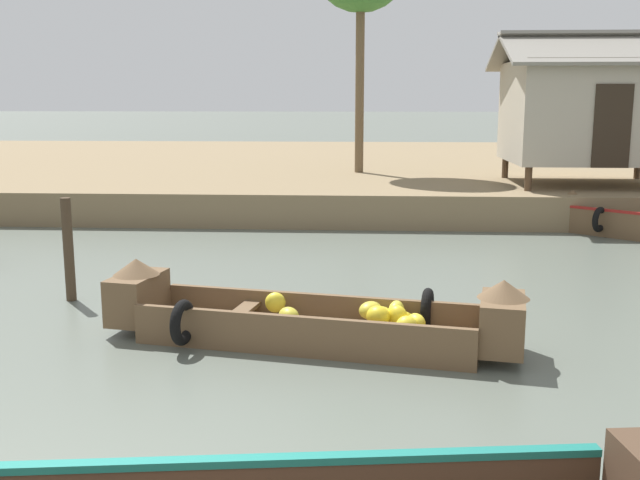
# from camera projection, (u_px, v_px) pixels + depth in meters

# --- Properties ---
(ground_plane) EXTENTS (300.00, 300.00, 0.00)m
(ground_plane) POSITION_uv_depth(u_px,v_px,m) (293.00, 252.00, 13.71)
(ground_plane) COLOR #596056
(riverbank_strip) EXTENTS (160.00, 20.00, 0.75)m
(riverbank_strip) POSITION_uv_depth(u_px,v_px,m) (327.00, 169.00, 25.71)
(riverbank_strip) COLOR #7F6B4C
(riverbank_strip) RESTS_ON ground
(banana_boat) EXTENTS (4.91, 1.76, 0.88)m
(banana_boat) POSITION_uv_depth(u_px,v_px,m) (315.00, 318.00, 8.53)
(banana_boat) COLOR brown
(banana_boat) RESTS_ON ground
(stilt_house_mid_left) EXTENTS (4.47, 3.70, 3.59)m
(stilt_house_mid_left) POSITION_uv_depth(u_px,v_px,m) (591.00, 109.00, 17.53)
(stilt_house_mid_left) COLOR #4C3826
(stilt_house_mid_left) RESTS_ON riverbank_strip
(mooring_post) EXTENTS (0.14, 0.14, 1.45)m
(mooring_post) POSITION_uv_depth(u_px,v_px,m) (68.00, 250.00, 10.27)
(mooring_post) COLOR #423323
(mooring_post) RESTS_ON ground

